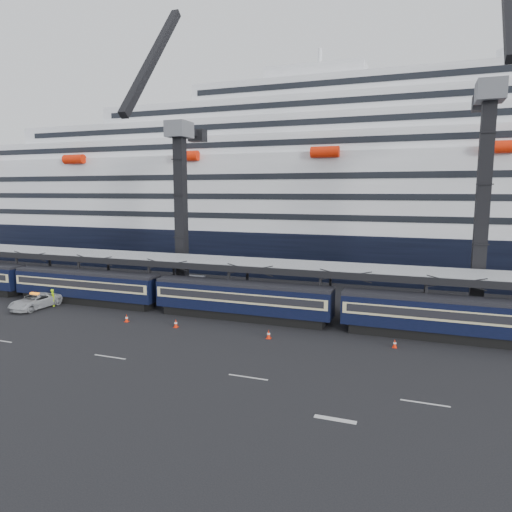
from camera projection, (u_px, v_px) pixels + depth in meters
name	position (u px, v px, depth m)	size (l,w,h in m)	color
ground	(290.00, 361.00, 35.97)	(260.00, 260.00, 0.00)	black
lane_markings	(394.00, 407.00, 28.36)	(111.00, 4.27, 0.02)	beige
train	(273.00, 301.00, 46.53)	(133.05, 3.00, 4.05)	black
canopy	(326.00, 268.00, 48.26)	(130.00, 6.25, 5.53)	gray
cruise_ship	(357.00, 197.00, 77.41)	(214.09, 28.84, 34.00)	black
crane_dark_near	(179.00, 202.00, 58.30)	(4.50, 17.75, 35.08)	#4F5157
crane_dark_mid	(484.00, 191.00, 45.41)	(4.50, 18.24, 39.64)	#4F5157
pickup_truck	(35.00, 301.00, 52.14)	(2.78, 6.03, 1.67)	#ADB0B5
worker	(53.00, 298.00, 53.12)	(0.74, 0.49, 2.03)	#A3E00B
traffic_cone_b	(127.00, 318.00, 46.83)	(0.40, 0.40, 0.80)	#F62507
traffic_cone_c	(176.00, 323.00, 44.91)	(0.42, 0.42, 0.84)	#F62507
traffic_cone_d	(269.00, 334.00, 41.51)	(0.42, 0.42, 0.84)	#F62507
traffic_cone_e	(395.00, 343.00, 39.11)	(0.37, 0.37, 0.75)	#F62507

